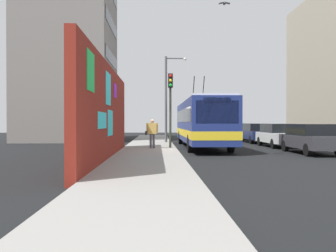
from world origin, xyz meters
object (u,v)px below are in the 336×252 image
at_px(parked_car_white, 277,135).
at_px(traffic_light, 170,98).
at_px(pedestrian_midblock, 152,131).
at_px(street_lamp, 168,93).
at_px(city_bus, 201,121).
at_px(parked_car_navy, 256,133).
at_px(parked_car_dark_gray, 310,138).
at_px(parked_car_champagne, 240,131).

height_order(parked_car_white, traffic_light, traffic_light).
bearing_deg(pedestrian_midblock, parked_car_white, -70.18).
bearing_deg(parked_car_white, pedestrian_midblock, 109.82).
relative_size(parked_car_white, street_lamp, 0.69).
height_order(city_bus, parked_car_navy, city_bus).
xyz_separation_m(parked_car_navy, pedestrian_midblock, (-8.27, 8.44, 0.32)).
distance_m(city_bus, parked_car_dark_gray, 7.19).
bearing_deg(parked_car_champagne, city_bus, 155.16).
distance_m(parked_car_champagne, traffic_light, 15.53).
xyz_separation_m(parked_car_dark_gray, parked_car_white, (5.22, 0.00, -0.00)).
xyz_separation_m(pedestrian_midblock, street_lamp, (6.80, -1.18, 2.79)).
relative_size(parked_car_navy, pedestrian_midblock, 2.78).
relative_size(pedestrian_midblock, traffic_light, 0.38).
distance_m(city_bus, traffic_light, 3.41).
bearing_deg(city_bus, traffic_light, 136.29).
distance_m(parked_car_white, pedestrian_midblock, 8.98).
height_order(parked_car_dark_gray, traffic_light, traffic_light).
xyz_separation_m(city_bus, street_lamp, (4.10, 2.07, 2.20)).
bearing_deg(parked_car_navy, parked_car_champagne, -0.00).
distance_m(parked_car_navy, pedestrian_midblock, 11.82).
relative_size(parked_car_dark_gray, traffic_light, 1.05).
distance_m(parked_car_white, parked_car_champagne, 10.89).
relative_size(city_bus, parked_car_champagne, 2.59).
relative_size(parked_car_champagne, traffic_light, 1.09).
xyz_separation_m(city_bus, pedestrian_midblock, (-2.70, 3.24, -0.59)).
bearing_deg(parked_car_dark_gray, parked_car_champagne, 0.00).
height_order(parked_car_white, street_lamp, street_lamp).
bearing_deg(street_lamp, parked_car_dark_gray, -141.00).
bearing_deg(parked_car_dark_gray, parked_car_navy, 0.00).
bearing_deg(pedestrian_midblock, street_lamp, -9.82).
relative_size(city_bus, traffic_light, 2.82).
distance_m(city_bus, street_lamp, 5.09).
relative_size(parked_car_dark_gray, pedestrian_midblock, 2.76).
distance_m(parked_car_dark_gray, parked_car_white, 5.22).
distance_m(pedestrian_midblock, street_lamp, 7.44).
height_order(pedestrian_midblock, traffic_light, traffic_light).
height_order(parked_car_navy, street_lamp, street_lamp).
height_order(parked_car_white, pedestrian_midblock, pedestrian_midblock).
distance_m(parked_car_dark_gray, pedestrian_midblock, 8.72).
distance_m(parked_car_champagne, street_lamp, 10.65).
xyz_separation_m(traffic_light, street_lamp, (6.35, -0.08, 0.81)).
distance_m(parked_car_white, parked_car_navy, 5.22).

